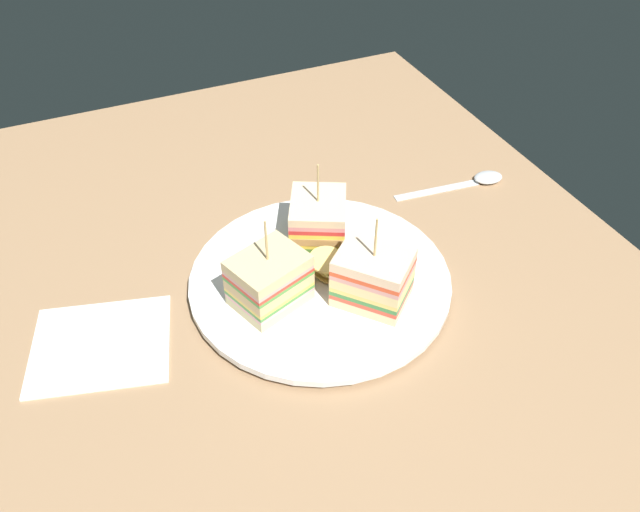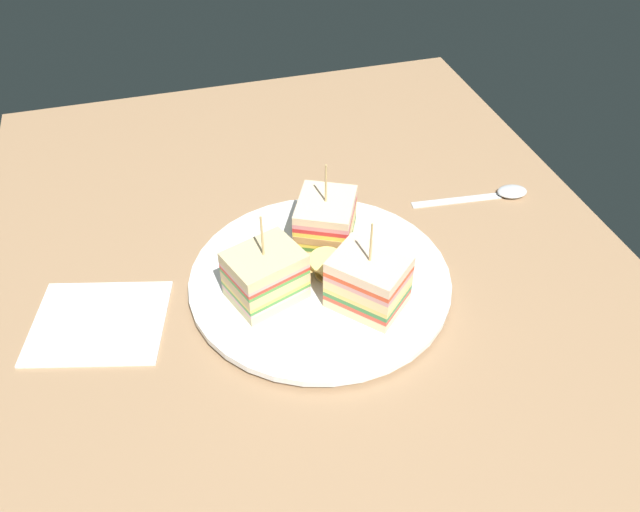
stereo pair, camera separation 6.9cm
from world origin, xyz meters
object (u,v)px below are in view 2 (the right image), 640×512
Objects in this scene: sandwich_wedge_2 at (326,221)px; napkin at (99,321)px; spoon at (499,194)px; sandwich_wedge_0 at (266,275)px; chip_pile at (329,266)px; plate at (320,280)px; sandwich_wedge_1 at (368,282)px.

sandwich_wedge_2 is 27.13cm from napkin.
sandwich_wedge_0 is at bearing -156.29° from spoon.
sandwich_wedge_0 is 1.54× the size of chip_pile.
plate is at bearing -154.85° from spoon.
sandwich_wedge_1 is at bearing 77.03° from napkin.
napkin is (-6.36, -27.60, -4.26)cm from sandwich_wedge_1.
sandwich_wedge_2 is 0.66× the size of spoon.
spoon is at bearing 110.24° from chip_pile.
plate is at bearing 87.50° from napkin.
plate reaches higher than spoon.
spoon is at bearing 109.55° from plate.
sandwich_wedge_1 reaches higher than spoon.
spoon is at bearing -2.07° from sandwich_wedge_0.
sandwich_wedge_1 is 1.04× the size of sandwich_wedge_2.
spoon is (-3.74, 24.91, -3.81)cm from sandwich_wedge_2.
plate is 7.31cm from sandwich_wedge_0.
sandwich_wedge_0 is at bearing 25.67° from sandwich_wedge_1.
sandwich_wedge_0 is 7.61cm from chip_pile.
sandwich_wedge_0 is at bearing -78.42° from plate.
sandwich_wedge_0 is at bearing -79.99° from chip_pile.
sandwich_wedge_1 reaches higher than napkin.
sandwich_wedge_2 is at bearing 19.73° from sandwich_wedge_0.
spoon is at bearing -99.84° from sandwich_wedge_1.
sandwich_wedge_0 reaches higher than spoon.
sandwich_wedge_0 is 1.04× the size of sandwich_wedge_2.
sandwich_wedge_1 is 11.33cm from sandwich_wedge_2.
sandwich_wedge_0 is 0.78× the size of napkin.
sandwich_wedge_1 is at bearing -142.07° from spoon.
sandwich_wedge_1 is at bearing 34.10° from plate.
chip_pile is (-0.00, 1.03, 1.80)cm from plate.
sandwich_wedge_0 is 35.54cm from spoon.
napkin is at bearing -92.50° from plate.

